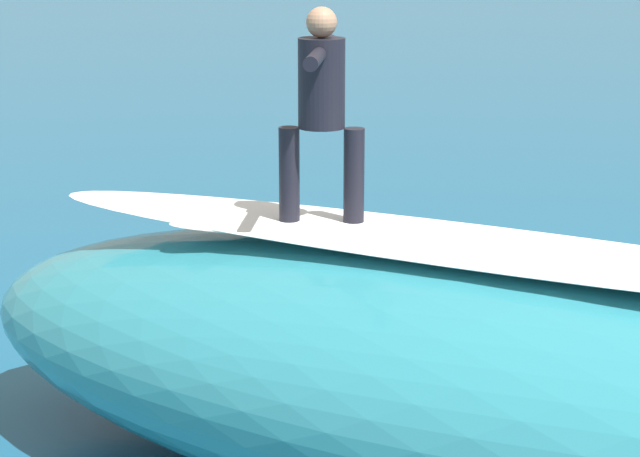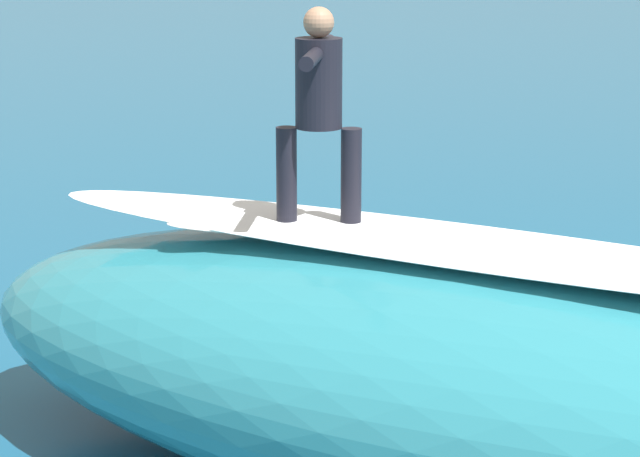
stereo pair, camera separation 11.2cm
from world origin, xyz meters
name	(u,v)px [view 1 (the left image)]	position (x,y,z in m)	size (l,w,h in m)	color
ground_plane	(549,354)	(0.00, 0.00, 0.00)	(120.00, 120.00, 0.00)	#145175
wave_crest	(467,375)	(0.72, 2.86, 0.89)	(7.95, 3.06, 1.78)	teal
wave_foam_lip	(471,246)	(0.72, 2.86, 1.82)	(6.76, 1.07, 0.08)	white
surfboard_riding	(321,227)	(1.78, 2.50, 1.81)	(2.22, 0.53, 0.06)	silver
surfer_riding	(322,100)	(1.78, 2.50, 2.72)	(0.61, 1.44, 1.52)	black
surfboard_paddling	(319,307)	(2.30, -0.89, 0.05)	(2.15, 0.52, 0.09)	#EAE5C6
surfer_paddling	(331,290)	(2.19, -0.93, 0.22)	(1.62, 0.80, 0.30)	black
foam_patch_far	(149,311)	(4.00, -0.48, 0.06)	(0.65, 0.45, 0.11)	white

